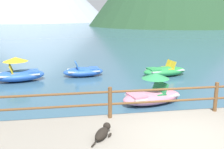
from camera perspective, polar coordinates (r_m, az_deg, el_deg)
ground_plane at (r=45.84m, az=-5.65°, el=9.01°), size 200.00×200.00×0.00m
dock_railing at (r=8.09m, az=11.59°, el=-4.82°), size 23.92×0.12×0.95m
dog_resting at (r=6.69m, az=-2.08°, el=-12.68°), size 0.60×0.96×0.26m
pedal_boat_3 at (r=14.92m, az=11.51°, el=0.78°), size 2.72×1.54×0.85m
pedal_boat_4 at (r=10.25m, az=8.88°, el=-4.27°), size 2.71×1.74×1.21m
pedal_boat_5 at (r=14.63m, az=-6.31°, el=0.68°), size 2.32×1.31×0.84m
pedal_boat_6 at (r=14.28m, az=-19.84°, el=0.29°), size 2.75×1.78×1.27m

